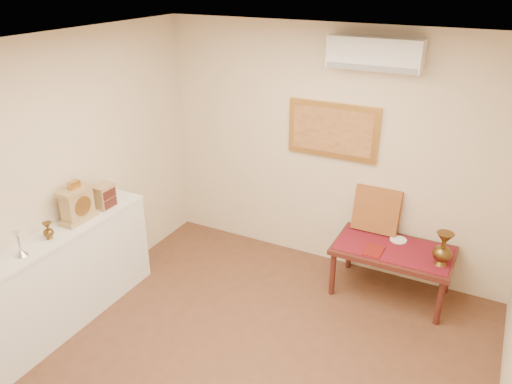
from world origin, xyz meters
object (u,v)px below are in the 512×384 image
Objects in this scene: brass_urn_tall at (444,245)px; mantel_clock at (77,204)px; low_table at (393,254)px; display_ledge at (65,278)px; wooden_chest at (104,196)px.

brass_urn_tall is 1.03× the size of mantel_clock.
mantel_clock is at bearing -149.22° from low_table.
display_ledge is 1.68× the size of low_table.
display_ledge is 0.72m from mantel_clock.
display_ledge is 8.28× the size of wooden_chest.
mantel_clock is at bearing 90.23° from display_ledge.
wooden_chest is 3.01m from low_table.
mantel_clock is 3.19m from low_table.
low_table is (2.66, 1.26, -0.62)m from wooden_chest.
mantel_clock is at bearing -154.60° from brass_urn_tall.
brass_urn_tall is at bearing -11.79° from low_table.
brass_urn_tall is 3.51m from mantel_clock.
wooden_chest is at bearing -159.69° from brass_urn_tall.
mantel_clock reaches higher than low_table.
wooden_chest is at bearing 88.70° from display_ledge.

